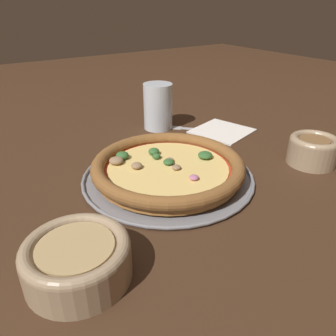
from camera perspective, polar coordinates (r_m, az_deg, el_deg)
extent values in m
plane|color=#3D2616|center=(0.64, 0.00, -1.80)|extent=(3.00, 3.00, 0.00)
cylinder|color=gray|center=(0.64, 0.00, -1.59)|extent=(0.33, 0.33, 0.01)
torus|color=gray|center=(0.64, 0.00, -1.38)|extent=(0.33, 0.33, 0.01)
cylinder|color=#A86B33|center=(0.64, 0.00, -0.62)|extent=(0.28, 0.28, 0.01)
torus|color=brown|center=(0.63, 0.00, 0.52)|extent=(0.30, 0.30, 0.03)
cylinder|color=#B7381E|center=(0.63, 0.00, -0.01)|extent=(0.25, 0.25, 0.00)
cylinder|color=#EAC670|center=(0.63, 0.00, 0.16)|extent=(0.23, 0.23, 0.00)
ellipsoid|color=#33602D|center=(0.68, -2.49, 2.90)|extent=(0.03, 0.03, 0.01)
ellipsoid|color=#33602D|center=(0.64, 0.08, 1.07)|extent=(0.03, 0.03, 0.01)
ellipsoid|color=#33602D|center=(0.67, -7.96, 2.19)|extent=(0.03, 0.03, 0.01)
ellipsoid|color=#8E7051|center=(0.62, 1.46, 0.12)|extent=(0.02, 0.02, 0.01)
ellipsoid|color=#33602D|center=(0.67, 6.49, 2.24)|extent=(0.04, 0.04, 0.01)
ellipsoid|color=#33602D|center=(0.66, -2.08, 2.06)|extent=(0.02, 0.02, 0.01)
ellipsoid|color=#8E7051|center=(0.65, 0.26, 1.40)|extent=(0.02, 0.02, 0.01)
ellipsoid|color=#B26B93|center=(0.59, 4.55, -1.64)|extent=(0.02, 0.02, 0.01)
ellipsoid|color=#8E7051|center=(0.63, -5.48, 0.42)|extent=(0.03, 0.03, 0.01)
ellipsoid|color=#8E7051|center=(0.65, -9.01, 1.29)|extent=(0.03, 0.03, 0.01)
cylinder|color=#9E8466|center=(0.44, -15.43, -15.57)|extent=(0.13, 0.13, 0.05)
torus|color=#9E8466|center=(0.42, -15.82, -13.31)|extent=(0.13, 0.13, 0.02)
cylinder|color=tan|center=(0.42, -15.86, -13.11)|extent=(0.10, 0.10, 0.00)
cylinder|color=#9E8466|center=(0.76, 23.84, 2.54)|extent=(0.10, 0.10, 0.05)
torus|color=#9E8466|center=(0.75, 24.21, 4.33)|extent=(0.10, 0.10, 0.02)
cylinder|color=brown|center=(0.75, 24.24, 4.47)|extent=(0.06, 0.06, 0.00)
cylinder|color=silver|center=(0.88, -1.76, 10.66)|extent=(0.08, 0.08, 0.12)
cube|color=white|center=(0.88, 9.41, 6.49)|extent=(0.17, 0.17, 0.01)
cube|color=#B7B7BC|center=(0.89, 6.79, 6.66)|extent=(0.11, 0.11, 0.00)
cube|color=#B7B7BC|center=(0.90, 0.91, 7.10)|extent=(0.05, 0.05, 0.00)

